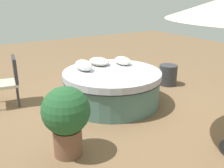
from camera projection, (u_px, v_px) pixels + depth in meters
ground_plane at (112, 102)px, 5.32m from camera, size 16.00×16.00×0.00m
round_bed at (112, 87)px, 5.20m from camera, size 1.99×1.99×0.68m
throw_pillow_0 at (123, 61)px, 5.56m from camera, size 0.46×0.29×0.17m
throw_pillow_1 at (99, 61)px, 5.54m from camera, size 0.55×0.39×0.15m
throw_pillow_2 at (84, 65)px, 5.13m from camera, size 0.50×0.29×0.21m
patio_chair at (10, 78)px, 5.06m from camera, size 0.59×0.57×0.98m
planter at (66, 116)px, 3.42m from camera, size 0.66×0.66×1.01m
side_table at (168, 75)px, 6.29m from camera, size 0.44×0.44×0.50m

